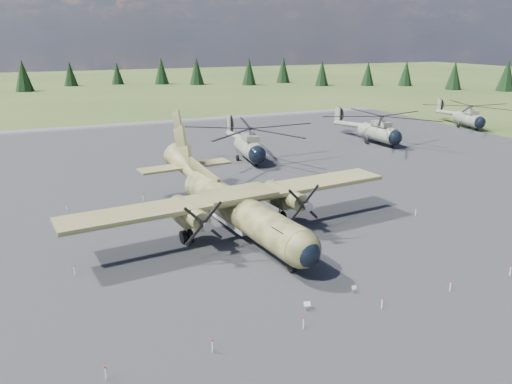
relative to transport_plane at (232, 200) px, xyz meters
name	(u,v)px	position (x,y,z in m)	size (l,w,h in m)	color
ground	(269,241)	(2.06, -3.81, -2.98)	(500.00, 500.00, 0.00)	#4C5927
apron	(230,208)	(2.06, 6.19, -2.98)	(120.00, 120.00, 0.04)	#56565A
transport_plane	(232,200)	(0.00, 0.00, 0.00)	(31.58, 28.57, 10.39)	#3E4023
helicopter_near	(249,137)	(11.97, 24.19, 0.66)	(22.45, 24.85, 5.14)	gray
helicopter_mid	(379,124)	(36.64, 26.57, 0.58)	(21.05, 23.96, 5.02)	gray
helicopter_far	(469,112)	(62.50, 32.14, 0.30)	(21.51, 22.86, 4.64)	gray
info_placard_left	(307,305)	(-0.69, -15.53, -2.52)	(0.48, 0.29, 0.70)	gray
info_placard_right	(354,288)	(3.58, -14.74, -2.58)	(0.40, 0.21, 0.60)	gray
barrier_fence	(265,237)	(1.60, -3.89, -2.48)	(33.12, 29.62, 0.85)	white
treeline	(268,188)	(2.22, -3.16, 1.79)	(327.34, 324.67, 10.95)	black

